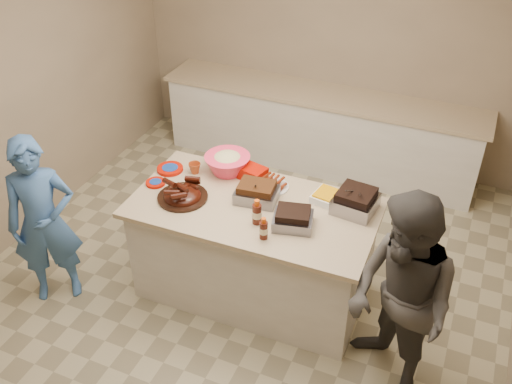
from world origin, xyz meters
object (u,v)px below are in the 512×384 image
at_px(island, 254,290).
at_px(coleslaw_bowl, 228,172).
at_px(guest_blue, 62,290).
at_px(bbq_bottle_a, 257,223).
at_px(rib_platter, 183,198).
at_px(guest_gray, 384,381).
at_px(roasting_pan, 354,210).
at_px(bbq_bottle_b, 264,238).
at_px(plastic_cup, 195,173).
at_px(mustard_bottle, 245,187).

relative_size(island, coleslaw_bowl, 4.98).
xyz_separation_m(coleslaw_bowl, guest_blue, (-1.15, -1.03, -0.92)).
relative_size(island, bbq_bottle_a, 9.24).
relative_size(rib_platter, guest_blue, 0.27).
height_order(guest_blue, guest_gray, guest_gray).
bearing_deg(guest_gray, roasting_pan, 170.18).
relative_size(coleslaw_bowl, bbq_bottle_a, 1.86).
height_order(rib_platter, coleslaw_bowl, coleslaw_bowl).
bearing_deg(island, bbq_bottle_b, -56.98).
distance_m(island, roasting_pan, 1.21).
relative_size(island, guest_blue, 1.28).
bearing_deg(guest_blue, coleslaw_bowl, 5.52).
relative_size(bbq_bottle_a, guest_gray, 0.13).
bearing_deg(island, guest_blue, -157.38).
height_order(island, guest_gray, island).
height_order(bbq_bottle_a, guest_blue, bbq_bottle_a).
height_order(bbq_bottle_a, bbq_bottle_b, bbq_bottle_a).
bearing_deg(rib_platter, plastic_cup, 103.10).
bearing_deg(coleslaw_bowl, island, -42.28).
bearing_deg(roasting_pan, coleslaw_bowl, -178.84).
bearing_deg(bbq_bottle_a, coleslaw_bowl, 132.64).
relative_size(bbq_bottle_a, guest_blue, 0.14).
xyz_separation_m(rib_platter, bbq_bottle_a, (0.67, -0.06, 0.00)).
relative_size(roasting_pan, mustard_bottle, 2.68).
xyz_separation_m(island, bbq_bottle_b, (0.22, -0.33, 0.92)).
height_order(rib_platter, mustard_bottle, rib_platter).
xyz_separation_m(roasting_pan, bbq_bottle_a, (-0.64, -0.45, 0.00)).
xyz_separation_m(plastic_cup, guest_gray, (1.92, -0.72, -0.92)).
height_order(rib_platter, bbq_bottle_a, bbq_bottle_a).
distance_m(mustard_bottle, guest_blue, 1.87).
bearing_deg(island, bbq_bottle_a, -60.79).
bearing_deg(guest_blue, bbq_bottle_b, -25.61).
bearing_deg(plastic_cup, roasting_pan, 0.87).
relative_size(plastic_cup, guest_blue, 0.07).
bearing_deg(roasting_pan, plastic_cup, -172.84).
distance_m(bbq_bottle_b, plastic_cup, 1.04).
xyz_separation_m(roasting_pan, guest_gray, (0.52, -0.74, -0.92)).
distance_m(plastic_cup, guest_blue, 1.57).
relative_size(bbq_bottle_a, plastic_cup, 2.02).
bearing_deg(guest_blue, mustard_bottle, -4.00).
bearing_deg(coleslaw_bowl, guest_gray, -26.95).
bearing_deg(rib_platter, mustard_bottle, 40.20).
bearing_deg(bbq_bottle_b, island, 123.91).
relative_size(rib_platter, guest_gray, 0.25).
relative_size(coleslaw_bowl, plastic_cup, 3.76).
bearing_deg(guest_blue, island, -12.95).
distance_m(guest_blue, guest_gray, 2.82).
height_order(coleslaw_bowl, bbq_bottle_a, coleslaw_bowl).
bearing_deg(plastic_cup, island, -20.12).
distance_m(rib_platter, bbq_bottle_a, 0.67).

